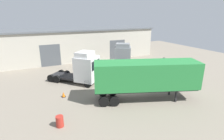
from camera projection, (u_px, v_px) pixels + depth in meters
ground_plane at (125, 91)px, 19.71m from camera, size 60.00×60.00×0.00m
warehouse_building at (80, 43)px, 34.65m from camera, size 28.52×9.20×5.71m
tractor_unit_white at (84, 69)px, 21.40m from camera, size 6.21×6.27×4.03m
container_trailer_green at (146, 76)px, 17.01m from camera, size 10.33×5.83×3.93m
tractor_unit_grey at (122, 57)px, 27.56m from camera, size 5.29×6.64×3.94m
gravel_pile at (164, 61)px, 29.58m from camera, size 4.16×4.16×1.38m
oil_drum at (60, 121)px, 13.31m from camera, size 0.58×0.58×0.88m
traffic_cone at (63, 95)px, 18.19m from camera, size 0.40×0.40×0.55m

